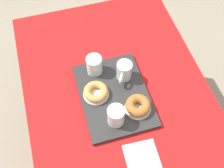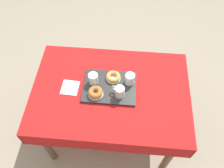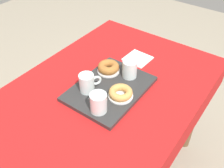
{
  "view_description": "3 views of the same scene",
  "coord_description": "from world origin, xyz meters",
  "px_view_note": "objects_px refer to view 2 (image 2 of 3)",
  "views": [
    {
      "loc": [
        0.67,
        -0.22,
        1.96
      ],
      "look_at": [
        -0.03,
        -0.02,
        0.82
      ],
      "focal_mm": 47.12,
      "sensor_mm": 36.0,
      "label": 1
    },
    {
      "loc": [
        -0.1,
        0.99,
        2.32
      ],
      "look_at": [
        -0.01,
        -0.04,
        0.79
      ],
      "focal_mm": 37.44,
      "sensor_mm": 36.0,
      "label": 2
    },
    {
      "loc": [
        -0.76,
        -0.59,
        1.62
      ],
      "look_at": [
        0.02,
        -0.03,
        0.8
      ],
      "focal_mm": 41.1,
      "sensor_mm": 36.0,
      "label": 3
    }
  ],
  "objects_px": {
    "donut_plate_left": "(113,78)",
    "donut_plate_right": "(96,94)",
    "tea_mug_left": "(119,92)",
    "water_glass_near": "(93,79)",
    "water_glass_far": "(130,79)",
    "dining_table": "(111,98)",
    "serving_tray": "(110,87)",
    "sugar_donut_right": "(95,92)",
    "sugar_donut_left": "(113,77)",
    "paper_napkin": "(70,88)"
  },
  "relations": [
    {
      "from": "sugar_donut_right",
      "to": "serving_tray",
      "type": "bearing_deg",
      "value": -141.02
    },
    {
      "from": "donut_plate_right",
      "to": "sugar_donut_left",
      "type": "bearing_deg",
      "value": -127.32
    },
    {
      "from": "donut_plate_right",
      "to": "paper_napkin",
      "type": "bearing_deg",
      "value": -13.92
    },
    {
      "from": "dining_table",
      "to": "water_glass_near",
      "type": "height_order",
      "value": "water_glass_near"
    },
    {
      "from": "sugar_donut_right",
      "to": "paper_napkin",
      "type": "relative_size",
      "value": 0.82
    },
    {
      "from": "sugar_donut_left",
      "to": "water_glass_near",
      "type": "bearing_deg",
      "value": 17.92
    },
    {
      "from": "dining_table",
      "to": "tea_mug_left",
      "type": "height_order",
      "value": "tea_mug_left"
    },
    {
      "from": "donut_plate_left",
      "to": "water_glass_far",
      "type": "bearing_deg",
      "value": 168.2
    },
    {
      "from": "donut_plate_left",
      "to": "sugar_donut_right",
      "type": "height_order",
      "value": "sugar_donut_right"
    },
    {
      "from": "donut_plate_right",
      "to": "sugar_donut_right",
      "type": "height_order",
      "value": "sugar_donut_right"
    },
    {
      "from": "donut_plate_left",
      "to": "donut_plate_right",
      "type": "relative_size",
      "value": 1.0
    },
    {
      "from": "water_glass_near",
      "to": "sugar_donut_left",
      "type": "xyz_separation_m",
      "value": [
        -0.15,
        -0.05,
        -0.02
      ]
    },
    {
      "from": "dining_table",
      "to": "water_glass_far",
      "type": "relative_size",
      "value": 13.4
    },
    {
      "from": "tea_mug_left",
      "to": "donut_plate_left",
      "type": "xyz_separation_m",
      "value": [
        0.06,
        -0.15,
        -0.04
      ]
    },
    {
      "from": "water_glass_near",
      "to": "paper_napkin",
      "type": "xyz_separation_m",
      "value": [
        0.18,
        0.06,
        -0.06
      ]
    },
    {
      "from": "dining_table",
      "to": "donut_plate_right",
      "type": "relative_size",
      "value": 10.5
    },
    {
      "from": "dining_table",
      "to": "paper_napkin",
      "type": "distance_m",
      "value": 0.34
    },
    {
      "from": "sugar_donut_left",
      "to": "donut_plate_left",
      "type": "bearing_deg",
      "value": 0.0
    },
    {
      "from": "sugar_donut_left",
      "to": "sugar_donut_right",
      "type": "distance_m",
      "value": 0.2
    },
    {
      "from": "tea_mug_left",
      "to": "paper_napkin",
      "type": "distance_m",
      "value": 0.4
    },
    {
      "from": "donut_plate_left",
      "to": "donut_plate_right",
      "type": "xyz_separation_m",
      "value": [
        0.12,
        0.16,
        0.0
      ]
    },
    {
      "from": "sugar_donut_right",
      "to": "water_glass_far",
      "type": "bearing_deg",
      "value": -152.31
    },
    {
      "from": "water_glass_near",
      "to": "sugar_donut_left",
      "type": "bearing_deg",
      "value": -162.08
    },
    {
      "from": "donut_plate_left",
      "to": "donut_plate_right",
      "type": "bearing_deg",
      "value": 52.68
    },
    {
      "from": "water_glass_near",
      "to": "paper_napkin",
      "type": "height_order",
      "value": "water_glass_near"
    },
    {
      "from": "dining_table",
      "to": "water_glass_near",
      "type": "relative_size",
      "value": 13.4
    },
    {
      "from": "serving_tray",
      "to": "water_glass_near",
      "type": "xyz_separation_m",
      "value": [
        0.13,
        -0.03,
        0.05
      ]
    },
    {
      "from": "donut_plate_right",
      "to": "serving_tray",
      "type": "bearing_deg",
      "value": -141.02
    },
    {
      "from": "serving_tray",
      "to": "water_glass_far",
      "type": "xyz_separation_m",
      "value": [
        -0.16,
        -0.05,
        0.05
      ]
    },
    {
      "from": "serving_tray",
      "to": "paper_napkin",
      "type": "bearing_deg",
      "value": 5.14
    },
    {
      "from": "donut_plate_left",
      "to": "paper_napkin",
      "type": "xyz_separation_m",
      "value": [
        0.34,
        0.11,
        -0.02
      ]
    },
    {
      "from": "sugar_donut_left",
      "to": "paper_napkin",
      "type": "xyz_separation_m",
      "value": [
        0.34,
        0.11,
        -0.04
      ]
    },
    {
      "from": "sugar_donut_left",
      "to": "tea_mug_left",
      "type": "bearing_deg",
      "value": 111.13
    },
    {
      "from": "donut_plate_left",
      "to": "dining_table",
      "type": "bearing_deg",
      "value": 82.88
    },
    {
      "from": "dining_table",
      "to": "donut_plate_right",
      "type": "distance_m",
      "value": 0.19
    },
    {
      "from": "tea_mug_left",
      "to": "sugar_donut_left",
      "type": "distance_m",
      "value": 0.17
    },
    {
      "from": "donut_plate_right",
      "to": "water_glass_near",
      "type": "bearing_deg",
      "value": -74.77
    },
    {
      "from": "water_glass_near",
      "to": "paper_napkin",
      "type": "distance_m",
      "value": 0.2
    },
    {
      "from": "donut_plate_right",
      "to": "paper_napkin",
      "type": "height_order",
      "value": "donut_plate_right"
    },
    {
      "from": "dining_table",
      "to": "serving_tray",
      "type": "height_order",
      "value": "serving_tray"
    },
    {
      "from": "donut_plate_left",
      "to": "paper_napkin",
      "type": "relative_size",
      "value": 0.87
    },
    {
      "from": "tea_mug_left",
      "to": "sugar_donut_left",
      "type": "xyz_separation_m",
      "value": [
        0.06,
        -0.15,
        -0.02
      ]
    },
    {
      "from": "sugar_donut_right",
      "to": "dining_table",
      "type": "bearing_deg",
      "value": -152.05
    },
    {
      "from": "sugar_donut_left",
      "to": "sugar_donut_right",
      "type": "height_order",
      "value": "sugar_donut_right"
    },
    {
      "from": "water_glass_far",
      "to": "sugar_donut_right",
      "type": "relative_size",
      "value": 0.83
    },
    {
      "from": "tea_mug_left",
      "to": "water_glass_far",
      "type": "distance_m",
      "value": 0.15
    },
    {
      "from": "water_glass_near",
      "to": "sugar_donut_right",
      "type": "relative_size",
      "value": 0.83
    },
    {
      "from": "tea_mug_left",
      "to": "water_glass_far",
      "type": "relative_size",
      "value": 1.09
    },
    {
      "from": "tea_mug_left",
      "to": "water_glass_near",
      "type": "xyz_separation_m",
      "value": [
        0.21,
        -0.1,
        -0.0
      ]
    },
    {
      "from": "tea_mug_left",
      "to": "sugar_donut_right",
      "type": "xyz_separation_m",
      "value": [
        0.18,
        0.01,
        -0.02
      ]
    }
  ]
}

